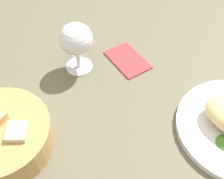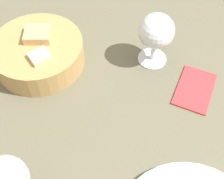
# 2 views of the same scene
# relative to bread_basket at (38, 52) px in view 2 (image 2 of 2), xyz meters

# --- Properties ---
(ground_plane) EXTENTS (1.40, 1.40, 0.02)m
(ground_plane) POSITION_rel_bread_basket_xyz_m (-0.19, -0.21, -0.04)
(ground_plane) COLOR #605C48
(bread_basket) EXTENTS (0.20, 0.20, 0.07)m
(bread_basket) POSITION_rel_bread_basket_xyz_m (0.00, 0.00, 0.00)
(bread_basket) COLOR tan
(bread_basket) RESTS_ON ground_plane
(wine_glass_near) EXTENTS (0.07, 0.07, 0.12)m
(wine_glass_near) POSITION_rel_bread_basket_xyz_m (0.02, -0.25, 0.05)
(wine_glass_near) COLOR silver
(wine_glass_near) RESTS_ON ground_plane
(folded_napkin) EXTENTS (0.13, 0.11, 0.01)m
(folded_napkin) POSITION_rel_bread_basket_xyz_m (-0.07, -0.33, -0.03)
(folded_napkin) COLOR red
(folded_napkin) RESTS_ON ground_plane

